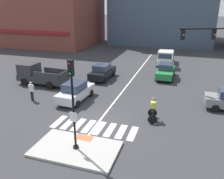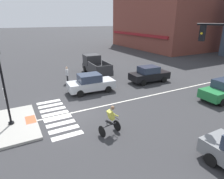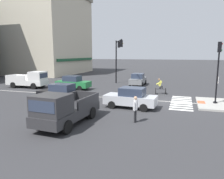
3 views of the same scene
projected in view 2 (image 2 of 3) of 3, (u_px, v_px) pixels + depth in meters
The scene contains 19 objects.
ground_plane at pixel (69, 113), 13.49m from camera, with size 300.00×300.00×0.00m, color #333335.
traffic_island at pixel (12, 125), 11.87m from camera, with size 4.79×2.88×0.15m, color #A3A099.
tactile_pad_front at pixel (31, 119), 12.33m from camera, with size 1.10×0.60×0.01m, color #DB5B38.
signal_pole at pixel (2, 76), 10.80m from camera, with size 0.44×0.38×5.08m.
crosswalk_stripe_a at pixel (49, 102), 15.30m from camera, with size 0.44×1.80×0.01m, color silver.
crosswalk_stripe_b at pixel (51, 105), 14.67m from camera, with size 0.44×1.80×0.01m, color silver.
crosswalk_stripe_c at pixel (53, 109), 14.04m from camera, with size 0.44×1.80×0.01m, color silver.
crosswalk_stripe_d at pixel (55, 114), 13.41m from camera, with size 0.44×1.80×0.01m, color silver.
crosswalk_stripe_e at pixel (58, 118), 12.78m from camera, with size 0.44×1.80×0.01m, color silver.
crosswalk_stripe_f at pixel (61, 123), 12.15m from camera, with size 0.44×1.80×0.01m, color silver.
crosswalk_stripe_g at pixel (64, 129), 11.52m from camera, with size 0.44×1.80×0.01m, color silver.
crosswalk_stripe_h at pixel (68, 136), 10.89m from camera, with size 0.44×1.80×0.01m, color silver.
lane_centre_line at pixel (176, 90), 17.88m from camera, with size 0.14×28.00×0.01m, color silver.
building_corner_right at pixel (165, 18), 42.76m from camera, with size 21.53×15.25×12.73m.
car_black_westbound_far at pixel (149, 74), 19.91m from camera, with size 1.98×4.17×1.64m.
car_silver_westbound_near at pixel (91, 83), 17.17m from camera, with size 2.01×4.19×1.64m.
pickup_truck_charcoal_cross_left at pixel (95, 66), 22.88m from camera, with size 5.19×2.24×2.08m.
cyclist at pixel (111, 120), 10.83m from camera, with size 0.82×1.18×1.68m.
pedestrian_at_curb_left at pixel (67, 74), 19.53m from camera, with size 0.55×0.23×1.67m.
Camera 2 is at (12.07, -3.09, 6.17)m, focal length 31.19 mm.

